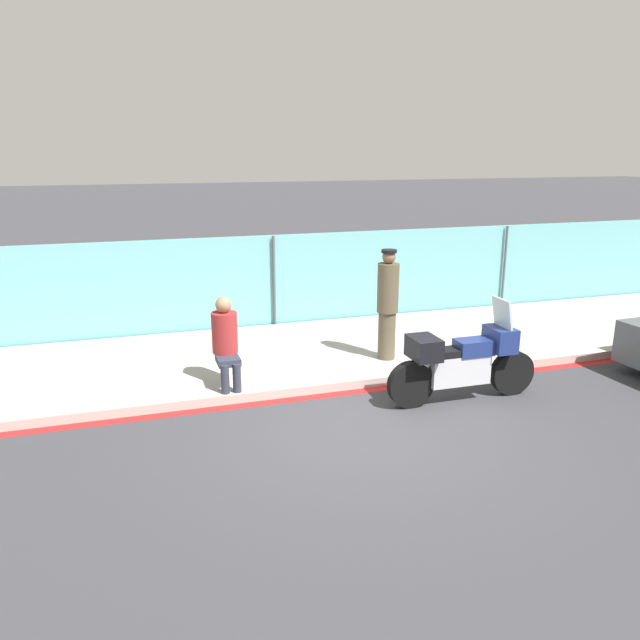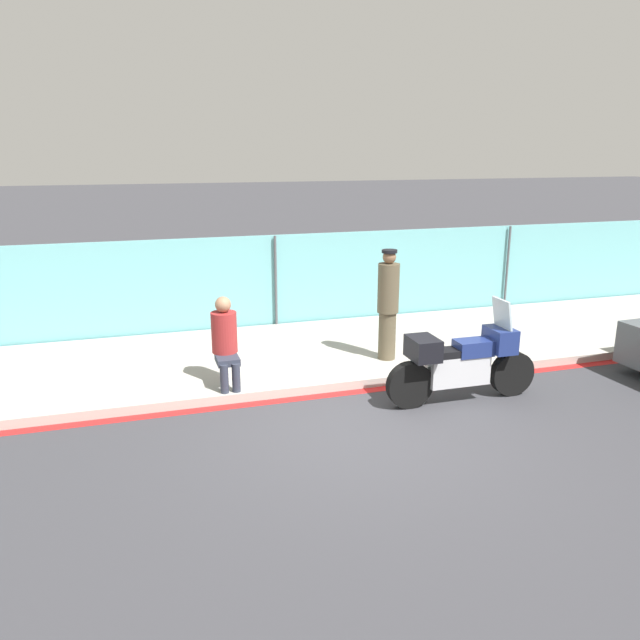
# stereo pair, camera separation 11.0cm
# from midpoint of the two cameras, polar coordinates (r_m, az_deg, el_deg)

# --- Properties ---
(ground_plane) EXTENTS (120.00, 120.00, 0.00)m
(ground_plane) POSITION_cam_midpoint_polar(r_m,az_deg,el_deg) (8.06, 3.47, -9.94)
(ground_plane) COLOR #38383D
(sidewalk) EXTENTS (37.89, 3.37, 0.14)m
(sidewalk) POSITION_cam_midpoint_polar(r_m,az_deg,el_deg) (10.66, -2.29, -3.07)
(sidewalk) COLOR #ADA89E
(sidewalk) RESTS_ON ground_plane
(curb_paint_stripe) EXTENTS (37.89, 0.18, 0.01)m
(curb_paint_stripe) POSITION_cam_midpoint_polar(r_m,az_deg,el_deg) (9.09, 0.72, -6.84)
(curb_paint_stripe) COLOR red
(curb_paint_stripe) RESTS_ON ground_plane
(storefront_fence) EXTENTS (35.99, 0.17, 1.86)m
(storefront_fence) POSITION_cam_midpoint_polar(r_m,az_deg,el_deg) (12.10, -4.58, 3.36)
(storefront_fence) COLOR #6BB2B7
(storefront_fence) RESTS_ON ground_plane
(motorcycle) EXTENTS (2.26, 0.51, 1.45)m
(motorcycle) POSITION_cam_midpoint_polar(r_m,az_deg,el_deg) (8.91, 12.54, -3.73)
(motorcycle) COLOR black
(motorcycle) RESTS_ON ground_plane
(officer_standing) EXTENTS (0.34, 0.34, 1.79)m
(officer_standing) POSITION_cam_midpoint_polar(r_m,az_deg,el_deg) (10.01, 5.88, 1.52)
(officer_standing) COLOR brown
(officer_standing) RESTS_ON sidewalk
(person_seated_on_curb) EXTENTS (0.37, 0.66, 1.29)m
(person_seated_on_curb) POSITION_cam_midpoint_polar(r_m,az_deg,el_deg) (9.00, -8.99, -1.57)
(person_seated_on_curb) COLOR #2D3342
(person_seated_on_curb) RESTS_ON sidewalk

